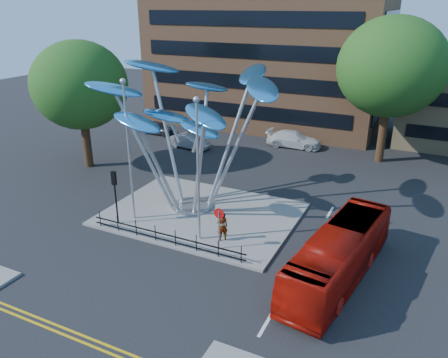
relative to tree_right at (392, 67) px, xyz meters
The scene contains 17 objects.
ground 24.75m from the tree_right, 109.98° to the right, with size 120.00×120.00×0.00m, color black.
traffic_island 20.01m from the tree_right, 119.36° to the right, with size 12.00×9.00×0.15m, color slate.
double_yellow_near 30.21m from the tree_right, 105.95° to the right, with size 40.00×0.12×0.01m, color gold.
double_yellow_far 30.49m from the tree_right, 105.78° to the right, with size 40.00×0.12×0.01m, color gold.
tree_right is the anchor object (origin of this frame).
tree_left 25.09m from the tree_right, 151.39° to the right, with size 7.60×7.60×10.32m.
leaf_sculpture 18.37m from the tree_right, 123.31° to the right, with size 12.72×9.54×9.51m.
street_lamp_left 22.49m from the tree_right, 124.05° to the right, with size 0.36×0.36×8.80m.
street_lamp_right 20.64m from the tree_right, 111.54° to the right, with size 0.36×0.36×8.30m.
traffic_light_island 24.06m from the tree_right, 123.69° to the right, with size 0.28×0.18×3.42m.
no_entry_sign_island 21.31m from the tree_right, 107.12° to the right, with size 0.60×0.10×2.45m.
pedestrian_railing_front 23.43m from the tree_right, 113.91° to the right, with size 10.00×0.06×1.00m.
red_bus 20.41m from the tree_right, 88.51° to the right, with size 2.29×9.80×2.73m, color #A21007.
pedestrian 20.81m from the tree_right, 108.54° to the right, with size 0.64×0.42×1.76m, color gray.
parked_car_left 23.49m from the tree_right, behind, with size 1.59×3.94×1.34m, color #393B40.
parked_car_mid 18.76m from the tree_right, 166.59° to the right, with size 1.42×4.06×1.34m, color #9A9DA1.
parked_car_right 10.80m from the tree_right, behind, with size 2.11×5.20×1.51m, color silver.
Camera 1 is at (11.42, -16.41, 12.86)m, focal length 35.00 mm.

